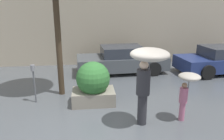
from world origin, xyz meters
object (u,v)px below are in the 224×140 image
(planter_box, at_px, (93,84))
(person_child, at_px, (187,86))
(parked_car_near, at_px, (122,60))
(parking_meter, at_px, (34,76))
(parked_car_far, at_px, (222,60))
(person_adult, at_px, (147,67))

(planter_box, xyz_separation_m, person_child, (2.46, -1.40, 0.36))
(parked_car_near, relative_size, parking_meter, 3.36)
(parked_car_far, height_order, parking_meter, parking_meter)
(planter_box, distance_m, parking_meter, 1.93)
(person_child, height_order, parked_car_far, person_child)
(person_child, bearing_deg, person_adult, -149.47)
(person_child, bearing_deg, planter_box, 174.83)
(planter_box, bearing_deg, person_child, -29.75)
(planter_box, relative_size, parking_meter, 1.09)
(planter_box, height_order, person_adult, person_adult)
(planter_box, relative_size, parked_car_near, 0.32)
(person_child, height_order, parked_car_near, person_child)
(planter_box, xyz_separation_m, parked_car_near, (1.44, 3.39, -0.08))
(planter_box, xyz_separation_m, parked_car_far, (6.20, 2.84, -0.08))
(planter_box, distance_m, person_child, 2.85)
(parked_car_near, distance_m, parked_car_far, 4.79)
(person_child, xyz_separation_m, parking_meter, (-4.35, 1.67, -0.11))
(person_adult, relative_size, parked_car_near, 0.49)
(parked_car_near, bearing_deg, parked_car_far, -100.31)
(person_adult, bearing_deg, person_child, 58.48)
(parking_meter, bearing_deg, parked_car_far, 17.63)
(person_adult, height_order, parking_meter, person_adult)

